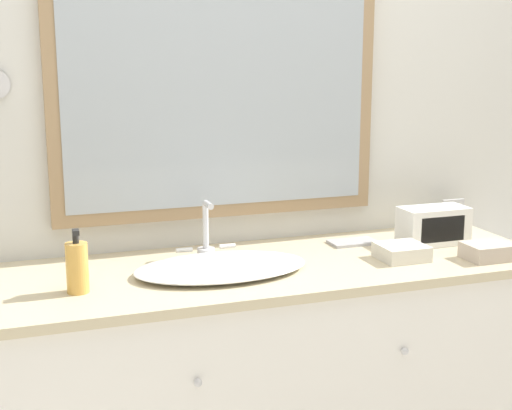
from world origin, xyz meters
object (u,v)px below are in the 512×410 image
picture_frame (453,214)px  appliance_box (434,226)px  soap_bottle (77,267)px  sink_basin (221,266)px

picture_frame → appliance_box: bearing=-139.6°
soap_bottle → picture_frame: (1.44, 0.29, -0.02)m
sink_basin → picture_frame: sink_basin is taller
sink_basin → picture_frame: 1.03m
appliance_box → picture_frame: bearing=40.4°
sink_basin → soap_bottle: size_ratio=2.93×
soap_bottle → picture_frame: soap_bottle is taller
sink_basin → soap_bottle: 0.45m
soap_bottle → appliance_box: (1.25, 0.13, -0.01)m
sink_basin → appliance_box: size_ratio=2.27×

